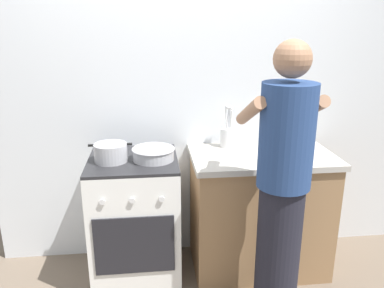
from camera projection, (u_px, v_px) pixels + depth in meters
name	position (u px, v px, depth m)	size (l,w,h in m)	color
ground	(187.00, 282.00, 2.74)	(6.00, 6.00, 0.00)	#6B5B4C
back_wall	(206.00, 97.00, 2.87)	(3.20, 0.10, 2.50)	silver
countertop	(259.00, 211.00, 2.81)	(1.00, 0.60, 0.90)	#99724C
stove_range	(136.00, 219.00, 2.71)	(0.60, 0.62, 0.90)	white
pot	(111.00, 153.00, 2.52)	(0.28, 0.22, 0.12)	#B2B2B7
mixing_bowl	(153.00, 153.00, 2.55)	(0.29, 0.29, 0.08)	#B7B7BC
utensil_crock	(227.00, 134.00, 2.81)	(0.10, 0.10, 0.32)	silver
oil_bottle	(287.00, 136.00, 2.70)	(0.06, 0.06, 0.27)	gold
person	(282.00, 192.00, 2.17)	(0.41, 0.50, 1.70)	black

